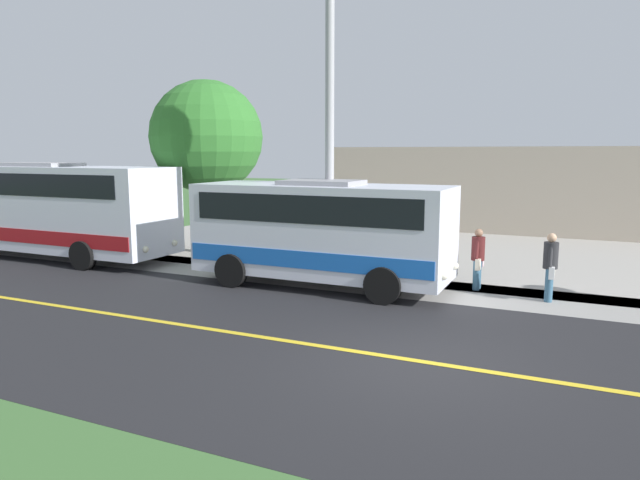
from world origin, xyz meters
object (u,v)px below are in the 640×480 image
(transit_bus_rear, at_px, (39,205))
(street_light_pole, at_px, (328,107))
(pedestrian_waiting, at_px, (478,257))
(tree_curbside, at_px, (206,137))
(pedestrian_with_bags, at_px, (550,265))
(commercial_building, at_px, (533,186))
(shuttle_bus_front, at_px, (322,228))

(transit_bus_rear, height_order, street_light_pole, street_light_pole)
(pedestrian_waiting, bearing_deg, tree_curbside, -99.67)
(pedestrian_waiting, bearing_deg, pedestrian_with_bags, 74.09)
(transit_bus_rear, bearing_deg, street_light_pole, 92.04)
(pedestrian_with_bags, distance_m, street_light_pole, 6.86)
(commercial_building, bearing_deg, pedestrian_with_bags, 5.84)
(pedestrian_with_bags, bearing_deg, street_light_pole, -86.19)
(shuttle_bus_front, bearing_deg, pedestrian_waiting, 108.44)
(pedestrian_waiting, xyz_separation_m, tree_curbside, (-1.63, -9.58, 3.21))
(pedestrian_with_bags, xyz_separation_m, tree_curbside, (-2.14, -11.36, 3.18))
(shuttle_bus_front, relative_size, street_light_pole, 0.80)
(shuttle_bus_front, distance_m, commercial_building, 17.39)
(pedestrian_waiting, distance_m, commercial_building, 15.67)
(transit_bus_rear, xyz_separation_m, tree_curbside, (-2.89, 4.92, 2.30))
(transit_bus_rear, height_order, pedestrian_with_bags, transit_bus_rear)
(pedestrian_waiting, height_order, commercial_building, commercial_building)
(street_light_pole, bearing_deg, tree_curbside, -113.81)
(tree_curbside, bearing_deg, pedestrian_waiting, 80.33)
(shuttle_bus_front, relative_size, commercial_building, 0.39)
(shuttle_bus_front, height_order, pedestrian_waiting, shuttle_bus_front)
(tree_curbside, relative_size, commercial_building, 0.34)
(transit_bus_rear, height_order, pedestrian_waiting, transit_bus_rear)
(shuttle_bus_front, height_order, street_light_pole, street_light_pole)
(transit_bus_rear, height_order, commercial_building, commercial_building)
(street_light_pole, distance_m, commercial_building, 17.23)
(shuttle_bus_front, xyz_separation_m, pedestrian_with_bags, (-0.79, 5.65, -0.67))
(transit_bus_rear, bearing_deg, pedestrian_waiting, 94.96)
(shuttle_bus_front, height_order, pedestrian_with_bags, shuttle_bus_front)
(shuttle_bus_front, xyz_separation_m, tree_curbside, (-2.93, -5.71, 2.50))
(shuttle_bus_front, distance_m, street_light_pole, 3.21)
(pedestrian_with_bags, xyz_separation_m, pedestrian_waiting, (-0.51, -1.77, -0.03))
(pedestrian_with_bags, bearing_deg, pedestrian_waiting, -105.91)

